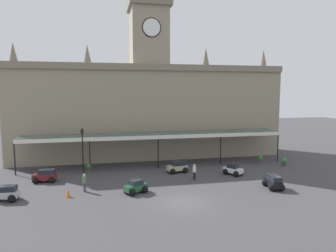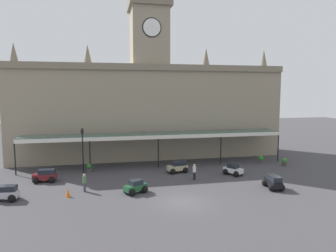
{
  "view_description": "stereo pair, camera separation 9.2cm",
  "coord_description": "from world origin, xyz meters",
  "px_view_note": "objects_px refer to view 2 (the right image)",
  "views": [
    {
      "loc": [
        -6.28,
        -23.24,
        9.02
      ],
      "look_at": [
        0.0,
        6.05,
        5.62
      ],
      "focal_mm": 32.55,
      "sensor_mm": 36.0,
      "label": 1
    },
    {
      "loc": [
        -6.18,
        -23.26,
        9.02
      ],
      "look_at": [
        0.0,
        6.05,
        5.62
      ],
      "focal_mm": 32.55,
      "sensor_mm": 36.0,
      "label": 2
    }
  ],
  "objects_px": {
    "traffic_cone": "(68,193)",
    "planter_near_kerb": "(261,159)",
    "car_white_sedan": "(233,170)",
    "pedestrian_crossing_forecourt": "(194,171)",
    "car_green_sedan": "(136,188)",
    "victorian_lamppost": "(83,147)",
    "car_beige_estate": "(178,168)",
    "car_silver_estate": "(5,194)",
    "pedestrian_beside_cars": "(84,182)",
    "planter_by_canopy": "(284,162)",
    "planter_forecourt_centre": "(89,168)",
    "car_maroon_estate": "(45,176)",
    "car_black_estate": "(273,183)"
  },
  "relations": [
    {
      "from": "pedestrian_crossing_forecourt",
      "to": "planter_forecourt_centre",
      "type": "xyz_separation_m",
      "value": [
        -10.69,
        5.4,
        -0.42
      ]
    },
    {
      "from": "victorian_lamppost",
      "to": "planter_near_kerb",
      "type": "xyz_separation_m",
      "value": [
        21.55,
        2.2,
        -2.77
      ]
    },
    {
      "from": "car_black_estate",
      "to": "car_white_sedan",
      "type": "relative_size",
      "value": 1.04
    },
    {
      "from": "traffic_cone",
      "to": "planter_near_kerb",
      "type": "height_order",
      "value": "planter_near_kerb"
    },
    {
      "from": "traffic_cone",
      "to": "planter_by_canopy",
      "type": "xyz_separation_m",
      "value": [
        24.63,
        6.17,
        0.12
      ]
    },
    {
      "from": "car_green_sedan",
      "to": "traffic_cone",
      "type": "distance_m",
      "value": 5.8
    },
    {
      "from": "pedestrian_beside_cars",
      "to": "planter_by_canopy",
      "type": "height_order",
      "value": "pedestrian_beside_cars"
    },
    {
      "from": "car_maroon_estate",
      "to": "victorian_lamppost",
      "type": "relative_size",
      "value": 0.44
    },
    {
      "from": "traffic_cone",
      "to": "planter_near_kerb",
      "type": "xyz_separation_m",
      "value": [
        22.49,
        8.0,
        0.12
      ]
    },
    {
      "from": "car_silver_estate",
      "to": "planter_by_canopy",
      "type": "xyz_separation_m",
      "value": [
        29.67,
        6.0,
        -0.07
      ]
    },
    {
      "from": "car_silver_estate",
      "to": "car_white_sedan",
      "type": "distance_m",
      "value": 22.09
    },
    {
      "from": "car_white_sedan",
      "to": "planter_forecourt_centre",
      "type": "distance_m",
      "value": 16.01
    },
    {
      "from": "car_green_sedan",
      "to": "car_black_estate",
      "type": "distance_m",
      "value": 12.78
    },
    {
      "from": "car_white_sedan",
      "to": "traffic_cone",
      "type": "bearing_deg",
      "value": -167.91
    },
    {
      "from": "car_maroon_estate",
      "to": "car_silver_estate",
      "type": "bearing_deg",
      "value": -115.27
    },
    {
      "from": "pedestrian_crossing_forecourt",
      "to": "car_maroon_estate",
      "type": "bearing_deg",
      "value": 170.68
    },
    {
      "from": "pedestrian_beside_cars",
      "to": "victorian_lamppost",
      "type": "height_order",
      "value": "victorian_lamppost"
    },
    {
      "from": "car_maroon_estate",
      "to": "planter_by_canopy",
      "type": "bearing_deg",
      "value": 2.3
    },
    {
      "from": "car_maroon_estate",
      "to": "pedestrian_crossing_forecourt",
      "type": "distance_m",
      "value": 15.02
    },
    {
      "from": "victorian_lamppost",
      "to": "planter_by_canopy",
      "type": "relative_size",
      "value": 5.5
    },
    {
      "from": "car_silver_estate",
      "to": "pedestrian_crossing_forecourt",
      "type": "height_order",
      "value": "pedestrian_crossing_forecourt"
    },
    {
      "from": "car_silver_estate",
      "to": "car_white_sedan",
      "type": "xyz_separation_m",
      "value": [
        21.82,
        3.43,
        -0.06
      ]
    },
    {
      "from": "car_silver_estate",
      "to": "victorian_lamppost",
      "type": "distance_m",
      "value": 8.64
    },
    {
      "from": "car_green_sedan",
      "to": "victorian_lamppost",
      "type": "relative_size",
      "value": 0.43
    },
    {
      "from": "pedestrian_crossing_forecourt",
      "to": "planter_forecourt_centre",
      "type": "relative_size",
      "value": 1.74
    },
    {
      "from": "car_green_sedan",
      "to": "planter_by_canopy",
      "type": "bearing_deg",
      "value": 18.61
    },
    {
      "from": "car_silver_estate",
      "to": "planter_near_kerb",
      "type": "bearing_deg",
      "value": 15.88
    },
    {
      "from": "planter_near_kerb",
      "to": "car_green_sedan",
      "type": "bearing_deg",
      "value": -153.91
    },
    {
      "from": "car_green_sedan",
      "to": "victorian_lamppost",
      "type": "distance_m",
      "value": 8.17
    },
    {
      "from": "car_silver_estate",
      "to": "car_white_sedan",
      "type": "height_order",
      "value": "car_silver_estate"
    },
    {
      "from": "car_black_estate",
      "to": "car_silver_estate",
      "type": "distance_m",
      "value": 23.6
    },
    {
      "from": "planter_by_canopy",
      "to": "victorian_lamppost",
      "type": "bearing_deg",
      "value": -179.09
    },
    {
      "from": "pedestrian_beside_cars",
      "to": "planter_forecourt_centre",
      "type": "xyz_separation_m",
      "value": [
        0.09,
        6.91,
        -0.42
      ]
    },
    {
      "from": "car_green_sedan",
      "to": "planter_near_kerb",
      "type": "xyz_separation_m",
      "value": [
        16.69,
        8.17,
        -0.01
      ]
    },
    {
      "from": "car_beige_estate",
      "to": "car_silver_estate",
      "type": "relative_size",
      "value": 1.02
    },
    {
      "from": "car_black_estate",
      "to": "pedestrian_crossing_forecourt",
      "type": "distance_m",
      "value": 7.67
    },
    {
      "from": "victorian_lamppost",
      "to": "traffic_cone",
      "type": "bearing_deg",
      "value": -99.2
    },
    {
      "from": "planter_near_kerb",
      "to": "traffic_cone",
      "type": "bearing_deg",
      "value": -160.42
    },
    {
      "from": "car_green_sedan",
      "to": "traffic_cone",
      "type": "height_order",
      "value": "car_green_sedan"
    },
    {
      "from": "car_beige_estate",
      "to": "car_black_estate",
      "type": "relative_size",
      "value": 1.02
    },
    {
      "from": "car_green_sedan",
      "to": "victorian_lamppost",
      "type": "bearing_deg",
      "value": 129.12
    },
    {
      "from": "car_green_sedan",
      "to": "planter_near_kerb",
      "type": "relative_size",
      "value": 2.34
    },
    {
      "from": "pedestrian_crossing_forecourt",
      "to": "traffic_cone",
      "type": "bearing_deg",
      "value": -167.69
    },
    {
      "from": "car_maroon_estate",
      "to": "pedestrian_crossing_forecourt",
      "type": "xyz_separation_m",
      "value": [
        14.82,
        -2.43,
        0.34
      ]
    },
    {
      "from": "pedestrian_beside_cars",
      "to": "planter_forecourt_centre",
      "type": "height_order",
      "value": "pedestrian_beside_cars"
    },
    {
      "from": "car_silver_estate",
      "to": "car_beige_estate",
      "type": "bearing_deg",
      "value": 19.12
    },
    {
      "from": "car_green_sedan",
      "to": "planter_by_canopy",
      "type": "relative_size",
      "value": 2.34
    },
    {
      "from": "car_white_sedan",
      "to": "pedestrian_crossing_forecourt",
      "type": "bearing_deg",
      "value": -168.48
    },
    {
      "from": "car_beige_estate",
      "to": "car_silver_estate",
      "type": "bearing_deg",
      "value": -160.88
    },
    {
      "from": "car_green_sedan",
      "to": "car_white_sedan",
      "type": "distance_m",
      "value": 11.62
    }
  ]
}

